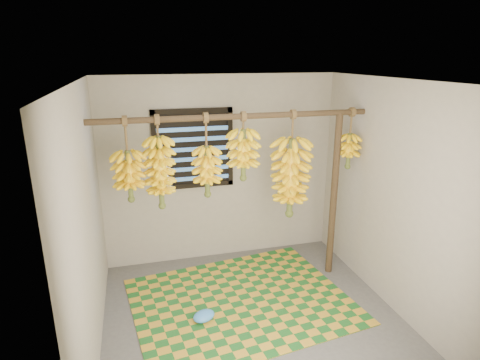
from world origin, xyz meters
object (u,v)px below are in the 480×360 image
object	(u,v)px
banana_bunch_b	(160,173)
banana_bunch_e	(291,178)
support_post	(334,197)
plastic_bag	(204,316)
woven_mat	(241,301)
banana_bunch_f	(349,151)
banana_bunch_c	(207,171)
banana_bunch_d	(243,155)
banana_bunch_a	(129,176)

from	to	relation	value
banana_bunch_b	banana_bunch_e	xyz separation A→B (m)	(1.45, 0.00, -0.17)
support_post	plastic_bag	world-z (taller)	support_post
woven_mat	banana_bunch_f	world-z (taller)	banana_bunch_f
banana_bunch_f	banana_bunch_c	bearing A→B (deg)	180.00
banana_bunch_b	banana_bunch_f	world-z (taller)	same
banana_bunch_d	banana_bunch_e	bearing A→B (deg)	0.00
banana_bunch_a	banana_bunch_f	distance (m)	2.48
banana_bunch_d	woven_mat	bearing A→B (deg)	-108.77
support_post	banana_bunch_e	bearing A→B (deg)	180.00
banana_bunch_c	banana_bunch_e	bearing A→B (deg)	0.00
banana_bunch_c	banana_bunch_e	xyz separation A→B (m)	(0.96, 0.00, -0.15)
banana_bunch_b	banana_bunch_d	xyz separation A→B (m)	(0.89, 0.00, 0.13)
banana_bunch_a	banana_bunch_f	bearing A→B (deg)	0.00
plastic_bag	banana_bunch_c	size ratio (longest dim) A/B	0.27
support_post	banana_bunch_f	distance (m)	0.57
woven_mat	banana_bunch_b	bearing A→B (deg)	156.08
support_post	banana_bunch_a	size ratio (longest dim) A/B	2.27
banana_bunch_a	banana_bunch_d	xyz separation A→B (m)	(1.20, 0.00, 0.15)
woven_mat	banana_bunch_a	size ratio (longest dim) A/B	2.61
woven_mat	banana_bunch_c	size ratio (longest dim) A/B	2.56
banana_bunch_b	banana_bunch_c	distance (m)	0.49
support_post	banana_bunch_f	xyz separation A→B (m)	(0.15, -0.00, 0.55)
banana_bunch_b	banana_bunch_c	world-z (taller)	same
banana_bunch_b	banana_bunch_e	bearing A→B (deg)	0.00
plastic_bag	banana_bunch_d	bearing A→B (deg)	45.22
banana_bunch_a	banana_bunch_d	world-z (taller)	same
woven_mat	banana_bunch_c	distance (m)	1.49
support_post	woven_mat	bearing A→B (deg)	-164.50
banana_bunch_d	banana_bunch_f	distance (m)	1.27
banana_bunch_b	banana_bunch_e	world-z (taller)	same
banana_bunch_f	support_post	bearing A→B (deg)	180.00
banana_bunch_e	banana_bunch_c	bearing A→B (deg)	180.00
banana_bunch_d	support_post	bearing A→B (deg)	0.00
banana_bunch_a	banana_bunch_e	distance (m)	1.77
banana_bunch_a	banana_bunch_e	xyz separation A→B (m)	(1.76, 0.00, -0.16)
banana_bunch_c	plastic_bag	bearing A→B (deg)	-106.84
woven_mat	banana_bunch_d	xyz separation A→B (m)	(0.12, 0.34, 1.58)
plastic_bag	banana_bunch_e	distance (m)	1.77
banana_bunch_c	banana_bunch_f	size ratio (longest dim) A/B	1.27
banana_bunch_e	support_post	bearing A→B (deg)	0.00
support_post	woven_mat	distance (m)	1.63
plastic_bag	banana_bunch_d	world-z (taller)	banana_bunch_d
plastic_bag	woven_mat	bearing A→B (deg)	27.24
banana_bunch_a	banana_bunch_b	xyz separation A→B (m)	(0.31, 0.00, 0.01)
support_post	banana_bunch_a	xyz separation A→B (m)	(-2.33, -0.00, 0.44)
banana_bunch_a	banana_bunch_c	distance (m)	0.80
support_post	banana_bunch_e	xyz separation A→B (m)	(-0.56, 0.00, 0.28)
banana_bunch_d	banana_bunch_f	size ratio (longest dim) A/B	1.06
plastic_bag	banana_bunch_b	xyz separation A→B (m)	(-0.32, 0.58, 1.39)
woven_mat	banana_bunch_f	size ratio (longest dim) A/B	3.26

